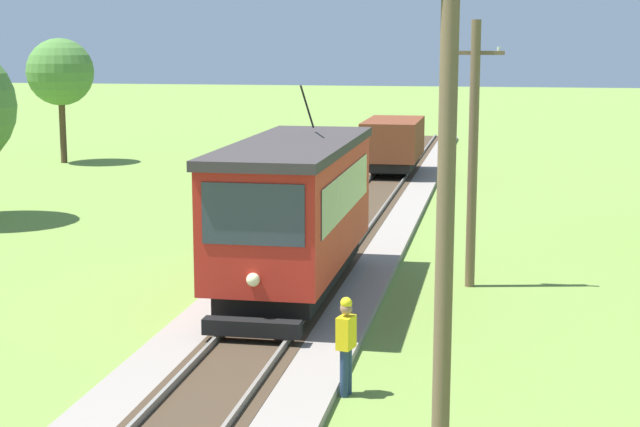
{
  "coord_description": "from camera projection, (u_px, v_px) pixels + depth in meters",
  "views": [
    {
      "loc": [
        4.81,
        -2.73,
        6.2
      ],
      "look_at": [
        0.17,
        22.6,
        1.68
      ],
      "focal_mm": 56.03,
      "sensor_mm": 36.0,
      "label": 1
    }
  ],
  "objects": [
    {
      "name": "freight_car",
      "position": [
        393.0,
        143.0,
        44.81
      ],
      "size": [
        2.4,
        5.2,
        2.31
      ],
      "color": "brown",
      "rests_on": "rail_right"
    },
    {
      "name": "utility_pole_mid",
      "position": [
        473.0,
        152.0,
        24.69
      ],
      "size": [
        1.4,
        0.37,
        6.66
      ],
      "color": "brown",
      "rests_on": "ground"
    },
    {
      "name": "utility_pole_near_tram",
      "position": [
        446.0,
        193.0,
        12.94
      ],
      "size": [
        1.4,
        0.54,
        8.26
      ],
      "color": "brown",
      "rests_on": "ground"
    },
    {
      "name": "tree_left_near",
      "position": [
        60.0,
        72.0,
        49.77
      ],
      "size": [
        3.35,
        3.35,
        6.24
      ],
      "color": "#4C3823",
      "rests_on": "ground"
    },
    {
      "name": "red_tram",
      "position": [
        294.0,
        210.0,
        23.72
      ],
      "size": [
        2.6,
        8.54,
        4.79
      ],
      "color": "red",
      "rests_on": "rail_right"
    },
    {
      "name": "track_worker",
      "position": [
        346.0,
        341.0,
        17.42
      ],
      "size": [
        0.33,
        0.43,
        1.78
      ],
      "rotation": [
        0.0,
        0.0,
        -0.26
      ],
      "color": "navy",
      "rests_on": "ground"
    }
  ]
}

